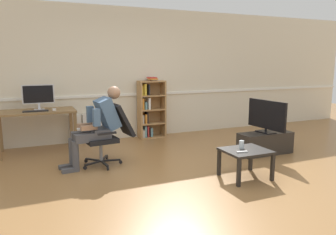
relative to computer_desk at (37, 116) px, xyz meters
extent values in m
plane|color=olive|center=(1.82, -2.15, -0.65)|extent=(18.00, 18.00, 0.00)
cube|color=beige|center=(1.82, 0.50, 0.70)|extent=(12.00, 0.10, 2.70)
cube|color=white|center=(1.82, 0.44, 0.27)|extent=(12.00, 0.03, 0.05)
cube|color=olive|center=(0.61, -0.29, -0.29)|extent=(0.06, 0.06, 0.72)
cube|color=olive|center=(0.61, 0.29, -0.29)|extent=(0.06, 0.06, 0.72)
cube|color=olive|center=(-0.61, 0.29, -0.29)|extent=(0.06, 0.06, 0.72)
cube|color=olive|center=(0.00, 0.00, 0.08)|extent=(1.31, 0.67, 0.04)
cube|color=silver|center=(0.05, 0.06, 0.11)|extent=(0.18, 0.14, 0.01)
cube|color=silver|center=(0.05, 0.08, 0.16)|extent=(0.04, 0.02, 0.10)
cube|color=silver|center=(0.05, 0.08, 0.38)|extent=(0.54, 0.02, 0.34)
cube|color=black|center=(0.05, 0.07, 0.38)|extent=(0.50, 0.00, 0.30)
cube|color=black|center=(-0.01, -0.14, 0.11)|extent=(0.42, 0.12, 0.02)
cube|color=white|center=(0.29, -0.12, 0.12)|extent=(0.06, 0.10, 0.03)
cube|color=#AD7F4C|center=(2.01, 0.27, -0.05)|extent=(0.03, 0.28, 1.21)
cube|color=#AD7F4C|center=(2.54, 0.27, -0.05)|extent=(0.03, 0.28, 1.21)
cube|color=#AD7F4C|center=(2.27, 0.41, -0.05)|extent=(0.53, 0.02, 1.21)
cube|color=#AD7F4C|center=(2.27, 0.27, -0.64)|extent=(0.50, 0.28, 0.03)
cube|color=#AD7F4C|center=(2.27, 0.27, -0.34)|extent=(0.50, 0.28, 0.03)
cube|color=#AD7F4C|center=(2.27, 0.27, -0.05)|extent=(0.50, 0.28, 0.03)
cube|color=#AD7F4C|center=(2.27, 0.27, 0.25)|extent=(0.50, 0.28, 0.03)
cube|color=#AD7F4C|center=(2.27, 0.27, 0.54)|extent=(0.50, 0.28, 0.03)
cube|color=beige|center=(2.06, 0.26, -0.55)|extent=(0.05, 0.19, 0.16)
cube|color=beige|center=(2.06, 0.29, -0.24)|extent=(0.04, 0.19, 0.18)
cube|color=orange|center=(2.06, 0.26, 0.08)|extent=(0.04, 0.19, 0.24)
cube|color=gold|center=(2.06, 0.29, 0.36)|extent=(0.02, 0.19, 0.20)
cube|color=#6699A3|center=(2.11, 0.27, -0.51)|extent=(0.04, 0.19, 0.24)
cube|color=orange|center=(2.12, 0.27, -0.23)|extent=(0.04, 0.19, 0.19)
cube|color=#6699A3|center=(2.12, 0.28, 0.04)|extent=(0.04, 0.19, 0.16)
cube|color=gold|center=(2.11, 0.27, 0.38)|extent=(0.05, 0.19, 0.24)
cube|color=red|center=(2.16, 0.27, -0.51)|extent=(0.03, 0.19, 0.24)
cube|color=black|center=(2.16, 0.28, -0.21)|extent=(0.02, 0.19, 0.23)
cube|color=white|center=(2.19, 0.25, 0.08)|extent=(0.04, 0.19, 0.24)
cube|color=black|center=(2.19, 0.26, 0.37)|extent=(0.02, 0.19, 0.22)
cube|color=#6699A3|center=(2.25, 0.28, -0.53)|extent=(0.04, 0.19, 0.19)
cube|color=beige|center=(2.36, 0.30, 0.57)|extent=(0.16, 0.22, 0.02)
cube|color=orange|center=(2.29, 0.24, 0.59)|extent=(0.16, 0.22, 0.02)
cube|color=red|center=(2.29, 0.28, 0.62)|extent=(0.16, 0.22, 0.02)
cube|color=white|center=(0.63, 0.39, -0.37)|extent=(0.10, 0.08, 0.57)
cube|color=white|center=(0.76, 0.39, -0.37)|extent=(0.10, 0.08, 0.57)
cube|color=white|center=(0.90, 0.39, -0.37)|extent=(0.10, 0.08, 0.57)
cube|color=white|center=(1.03, 0.39, -0.37)|extent=(0.10, 0.08, 0.57)
cube|color=white|center=(1.17, 0.39, -0.37)|extent=(0.10, 0.08, 0.57)
cube|color=white|center=(1.30, 0.39, -0.37)|extent=(0.10, 0.08, 0.57)
cube|color=white|center=(1.44, 0.39, -0.37)|extent=(0.10, 0.08, 0.57)
cube|color=black|center=(0.89, -1.34, -0.59)|extent=(0.07, 0.30, 0.02)
cylinder|color=black|center=(0.90, -1.49, -0.63)|extent=(0.03, 0.06, 0.06)
cube|color=black|center=(1.02, -1.22, -0.59)|extent=(0.30, 0.10, 0.02)
cylinder|color=black|center=(1.16, -1.25, -0.63)|extent=(0.06, 0.03, 0.06)
cube|color=black|center=(0.94, -1.06, -0.59)|extent=(0.18, 0.28, 0.02)
cylinder|color=black|center=(1.02, -0.93, -0.63)|extent=(0.05, 0.06, 0.06)
cube|color=black|center=(0.77, -1.08, -0.59)|extent=(0.23, 0.25, 0.02)
cylinder|color=black|center=(0.67, -0.97, -0.63)|extent=(0.05, 0.06, 0.06)
cube|color=black|center=(0.73, -1.25, -0.59)|extent=(0.29, 0.16, 0.02)
cylinder|color=black|center=(0.60, -1.32, -0.63)|extent=(0.06, 0.04, 0.06)
cylinder|color=gray|center=(0.87, -1.19, -0.43)|extent=(0.05, 0.05, 0.30)
cube|color=black|center=(0.87, -1.19, -0.24)|extent=(0.51, 0.51, 0.07)
cube|color=black|center=(1.22, -1.15, 0.04)|extent=(0.35, 0.47, 0.53)
cube|color=black|center=(0.86, -0.93, -0.10)|extent=(0.28, 0.07, 0.03)
cube|color=black|center=(0.92, -1.45, -0.10)|extent=(0.28, 0.07, 0.03)
cube|color=#4C4C51|center=(0.87, -1.19, -0.14)|extent=(0.30, 0.37, 0.14)
cube|color=#476689|center=(0.99, -1.18, 0.16)|extent=(0.39, 0.38, 0.52)
sphere|color=#A87A5B|center=(1.11, -1.17, 0.48)|extent=(0.20, 0.20, 0.20)
cube|color=white|center=(0.59, -1.22, -0.04)|extent=(0.15, 0.05, 0.02)
cube|color=#4C4C51|center=(0.65, -1.12, -0.17)|extent=(0.43, 0.18, 0.13)
cylinder|color=#4C4C51|center=(0.44, -1.14, -0.43)|extent=(0.10, 0.10, 0.46)
cube|color=#4C4C51|center=(0.34, -1.15, -0.62)|extent=(0.23, 0.11, 0.06)
cube|color=#4C4C51|center=(0.67, -1.31, -0.17)|extent=(0.43, 0.18, 0.13)
cylinder|color=#4C4C51|center=(0.47, -1.34, -0.43)|extent=(0.10, 0.10, 0.46)
cube|color=#4C4C51|center=(0.37, -1.35, -0.62)|extent=(0.23, 0.11, 0.06)
cube|color=#476689|center=(0.75, -1.04, 0.14)|extent=(0.11, 0.09, 0.26)
cube|color=#A87A5B|center=(0.66, -1.12, -0.02)|extent=(0.25, 0.10, 0.07)
cube|color=#476689|center=(0.79, -1.36, 0.14)|extent=(0.11, 0.09, 0.26)
cube|color=#A87A5B|center=(0.68, -1.31, -0.02)|extent=(0.25, 0.10, 0.07)
cube|color=#2D2823|center=(3.66, -1.70, -0.46)|extent=(0.97, 0.36, 0.38)
cube|color=black|center=(3.66, -1.70, -0.26)|extent=(0.22, 0.33, 0.02)
cylinder|color=black|center=(3.66, -1.70, -0.23)|extent=(0.04, 0.04, 0.05)
cube|color=black|center=(3.66, -1.70, 0.04)|extent=(0.11, 0.86, 0.50)
cube|color=white|center=(3.68, -1.70, 0.04)|extent=(0.07, 0.80, 0.46)
cube|color=black|center=(2.31, -2.80, -0.47)|extent=(0.04, 0.04, 0.37)
cube|color=black|center=(2.86, -2.80, -0.47)|extent=(0.04, 0.04, 0.37)
cube|color=black|center=(2.86, -2.33, -0.47)|extent=(0.04, 0.04, 0.37)
cube|color=black|center=(2.31, -2.33, -0.47)|extent=(0.04, 0.04, 0.37)
cube|color=black|center=(2.59, -2.56, -0.26)|extent=(0.61, 0.53, 0.03)
cylinder|color=silver|center=(2.57, -2.49, -0.19)|extent=(0.07, 0.07, 0.11)
cube|color=white|center=(2.46, -2.66, -0.24)|extent=(0.15, 0.07, 0.02)
camera|label=1|loc=(-0.12, -6.10, 0.95)|focal=34.67mm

